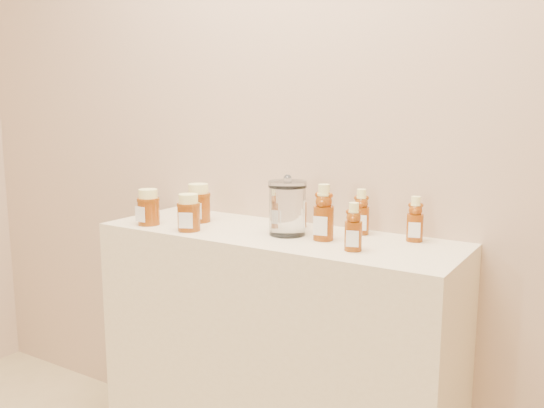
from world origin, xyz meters
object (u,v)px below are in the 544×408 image
Objects in this scene: honey_jar_left at (149,207)px; bear_bottle_front_left at (324,209)px; display_table at (275,363)px; bear_bottle_back_left at (299,204)px; glass_canister at (287,206)px.

bear_bottle_front_left is at bearing 14.99° from honey_jar_left.
display_table is 0.54m from bear_bottle_back_left.
bear_bottle_front_left is at bearing -1.41° from display_table.
honey_jar_left is (-0.46, -0.24, -0.02)m from bear_bottle_back_left.
glass_canister is at bearing 18.02° from honey_jar_left.
display_table is at bearing 19.63° from honey_jar_left.
bear_bottle_back_left is 1.26× the size of honey_jar_left.
bear_bottle_front_left is at bearing -24.56° from bear_bottle_back_left.
display_table is 9.71× the size of honey_jar_left.
honey_jar_left is (-0.61, -0.12, -0.04)m from bear_bottle_front_left.
bear_bottle_front_left is (0.18, -0.00, 0.55)m from display_table.
glass_canister reaches higher than honey_jar_left.
honey_jar_left is at bearing -178.57° from bear_bottle_front_left.
glass_canister is at bearing -62.99° from bear_bottle_back_left.
display_table is 7.73× the size of bear_bottle_back_left.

